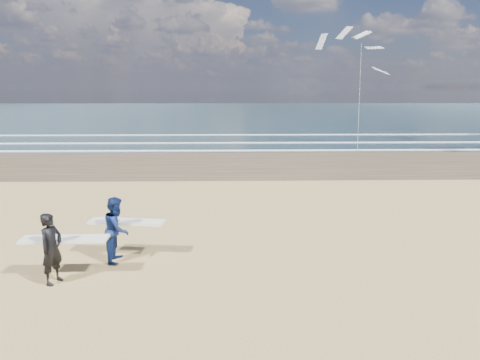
{
  "coord_description": "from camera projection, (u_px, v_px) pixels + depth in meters",
  "views": [
    {
      "loc": [
        3.5,
        -10.14,
        4.88
      ],
      "look_at": [
        3.86,
        6.0,
        1.36
      ],
      "focal_mm": 32.0,
      "sensor_mm": 36.0,
      "label": 1
    }
  ],
  "objects": [
    {
      "name": "foam_breakers",
      "position": [
        412.0,
        141.0,
        38.74
      ],
      "size": [
        220.0,
        11.7,
        0.05
      ],
      "color": "white",
      "rests_on": "ground"
    },
    {
      "name": "surfer_far",
      "position": [
        118.0,
        229.0,
        12.13
      ],
      "size": [
        2.25,
        1.2,
        1.87
      ],
      "color": "#0E1D4F",
      "rests_on": "ground"
    },
    {
      "name": "kite_1",
      "position": [
        360.0,
        73.0,
        34.27
      ],
      "size": [
        6.62,
        4.83,
        10.33
      ],
      "color": "slate",
      "rests_on": "ground"
    },
    {
      "name": "wet_sand_strip",
      "position": [
        474.0,
        161.0,
        28.88
      ],
      "size": [
        220.0,
        12.0,
        0.01
      ],
      "primitive_type": "cube",
      "color": "#453325",
      "rests_on": "ground"
    },
    {
      "name": "ocean",
      "position": [
        317.0,
        113.0,
        81.63
      ],
      "size": [
        220.0,
        100.0,
        0.02
      ],
      "primitive_type": "cube",
      "color": "#172C33",
      "rests_on": "ground"
    },
    {
      "name": "surfer_near",
      "position": [
        53.0,
        247.0,
        10.74
      ],
      "size": [
        2.21,
        1.02,
        1.84
      ],
      "color": "black",
      "rests_on": "ground"
    }
  ]
}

